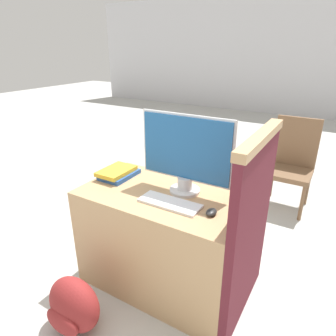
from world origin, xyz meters
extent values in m
plane|color=#B2B2AD|center=(0.00, 0.00, 0.00)|extent=(20.00, 20.00, 0.00)
cube|color=silver|center=(0.00, 6.76, 1.40)|extent=(12.00, 0.06, 2.80)
cube|color=tan|center=(0.00, 0.32, 0.37)|extent=(1.11, 0.64, 0.74)
cube|color=#5B1E28|center=(0.58, 0.37, 0.58)|extent=(0.05, 0.74, 1.17)
cube|color=tan|center=(0.58, 0.37, 1.19)|extent=(0.07, 0.74, 0.05)
cylinder|color=silver|center=(0.11, 0.41, 0.75)|extent=(0.20, 0.20, 0.02)
cylinder|color=silver|center=(0.11, 0.41, 0.80)|extent=(0.10, 0.10, 0.08)
cube|color=silver|center=(0.11, 0.42, 1.04)|extent=(0.63, 0.01, 0.43)
cube|color=#1E5693|center=(0.11, 0.41, 1.04)|extent=(0.60, 0.02, 0.40)
cube|color=white|center=(0.11, 0.21, 0.74)|extent=(0.39, 0.15, 0.02)
ellipsoid|color=#262626|center=(0.38, 0.23, 0.75)|extent=(0.06, 0.09, 0.03)
cube|color=#285199|center=(-0.42, 0.38, 0.75)|extent=(0.20, 0.28, 0.03)
cube|color=gold|center=(-0.43, 0.37, 0.78)|extent=(0.19, 0.28, 0.03)
ellipsoid|color=maroon|center=(-0.26, -0.30, 0.18)|extent=(0.36, 0.23, 0.37)
ellipsoid|color=maroon|center=(-0.26, -0.40, 0.14)|extent=(0.25, 0.08, 0.17)
cylinder|color=brown|center=(0.36, 1.74, 0.19)|extent=(0.04, 0.04, 0.38)
cylinder|color=brown|center=(0.74, 1.74, 0.19)|extent=(0.04, 0.04, 0.38)
cylinder|color=brown|center=(0.36, 2.12, 0.19)|extent=(0.04, 0.04, 0.38)
cylinder|color=brown|center=(0.74, 2.12, 0.19)|extent=(0.04, 0.04, 0.38)
cube|color=brown|center=(0.55, 1.93, 0.41)|extent=(0.44, 0.44, 0.05)
cube|color=brown|center=(0.55, 2.13, 0.69)|extent=(0.44, 0.04, 0.52)
camera|label=1|loc=(0.93, -1.18, 1.65)|focal=32.00mm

